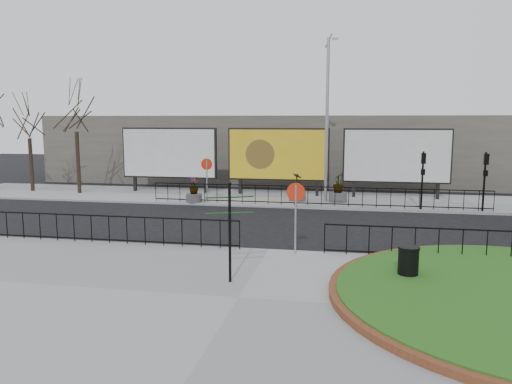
% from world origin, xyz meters
% --- Properties ---
extents(ground, '(90.00, 90.00, 0.00)m').
position_xyz_m(ground, '(0.00, 0.00, 0.00)').
color(ground, black).
rests_on(ground, ground).
extents(pavement_near, '(30.00, 10.00, 0.12)m').
position_xyz_m(pavement_near, '(0.00, -5.00, 0.06)').
color(pavement_near, gray).
rests_on(pavement_near, ground).
extents(pavement_far, '(44.00, 6.00, 0.12)m').
position_xyz_m(pavement_far, '(0.00, 12.00, 0.06)').
color(pavement_far, gray).
rests_on(pavement_far, ground).
extents(railing_near_left, '(10.00, 0.10, 1.10)m').
position_xyz_m(railing_near_left, '(-6.00, -0.30, 0.67)').
color(railing_near_left, black).
rests_on(railing_near_left, pavement_near).
extents(railing_near_right, '(9.00, 0.10, 1.10)m').
position_xyz_m(railing_near_right, '(6.50, -0.30, 0.67)').
color(railing_near_right, black).
rests_on(railing_near_right, pavement_near).
extents(railing_far, '(18.00, 0.10, 1.10)m').
position_xyz_m(railing_far, '(1.00, 9.30, 0.67)').
color(railing_far, black).
rests_on(railing_far, pavement_far).
extents(speed_sign_far, '(0.64, 0.07, 2.47)m').
position_xyz_m(speed_sign_far, '(-5.00, 9.40, 1.92)').
color(speed_sign_far, gray).
rests_on(speed_sign_far, pavement_far).
extents(speed_sign_near, '(0.64, 0.07, 2.47)m').
position_xyz_m(speed_sign_near, '(1.00, -0.40, 1.92)').
color(speed_sign_near, gray).
rests_on(speed_sign_near, pavement_near).
extents(billboard_left, '(6.20, 0.31, 4.10)m').
position_xyz_m(billboard_left, '(-8.50, 12.97, 2.60)').
color(billboard_left, black).
rests_on(billboard_left, pavement_far).
extents(billboard_mid, '(6.20, 0.31, 4.10)m').
position_xyz_m(billboard_mid, '(-1.50, 12.97, 2.60)').
color(billboard_mid, black).
rests_on(billboard_mid, pavement_far).
extents(billboard_right, '(6.20, 0.31, 4.10)m').
position_xyz_m(billboard_right, '(5.50, 12.97, 2.60)').
color(billboard_right, black).
rests_on(billboard_right, pavement_far).
extents(lamp_post, '(0.74, 0.18, 9.23)m').
position_xyz_m(lamp_post, '(1.51, 11.00, 4.83)').
color(lamp_post, gray).
rests_on(lamp_post, pavement_far).
extents(signal_pole_a, '(0.22, 0.26, 3.00)m').
position_xyz_m(signal_pole_a, '(6.50, 9.34, 2.10)').
color(signal_pole_a, black).
rests_on(signal_pole_a, pavement_far).
extents(signal_pole_b, '(0.22, 0.26, 3.00)m').
position_xyz_m(signal_pole_b, '(9.50, 9.34, 2.10)').
color(signal_pole_b, black).
rests_on(signal_pole_b, pavement_far).
extents(tree_left, '(2.00, 2.00, 7.00)m').
position_xyz_m(tree_left, '(-14.00, 11.50, 3.62)').
color(tree_left, '#2D2119').
rests_on(tree_left, pavement_far).
extents(tree_mid, '(2.00, 2.00, 6.20)m').
position_xyz_m(tree_mid, '(-17.50, 11.80, 3.22)').
color(tree_mid, '#2D2119').
rests_on(tree_mid, pavement_far).
extents(building_backdrop, '(40.00, 10.00, 5.00)m').
position_xyz_m(building_backdrop, '(0.00, 22.00, 2.50)').
color(building_backdrop, '#5B574F').
rests_on(building_backdrop, ground).
extents(fingerpost_sign, '(1.33, 0.66, 2.89)m').
position_xyz_m(fingerpost_sign, '(-0.51, -3.81, 1.86)').
color(fingerpost_sign, black).
rests_on(fingerpost_sign, pavement_near).
extents(litter_bin, '(0.62, 0.62, 1.03)m').
position_xyz_m(litter_bin, '(4.50, -2.85, 0.64)').
color(litter_bin, black).
rests_on(litter_bin, pavement_near).
extents(planter_a, '(0.89, 0.89, 1.37)m').
position_xyz_m(planter_a, '(-5.77, 9.40, 0.62)').
color(planter_a, '#4C4C4F').
rests_on(planter_a, pavement_far).
extents(planter_b, '(0.96, 0.96, 1.59)m').
position_xyz_m(planter_b, '(-0.11, 11.00, 0.74)').
color(planter_b, '#4C4C4F').
rests_on(planter_b, pavement_far).
extents(planter_c, '(1.01, 1.01, 1.61)m').
position_xyz_m(planter_c, '(2.20, 11.00, 0.73)').
color(planter_c, '#4C4C4F').
rests_on(planter_c, pavement_far).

